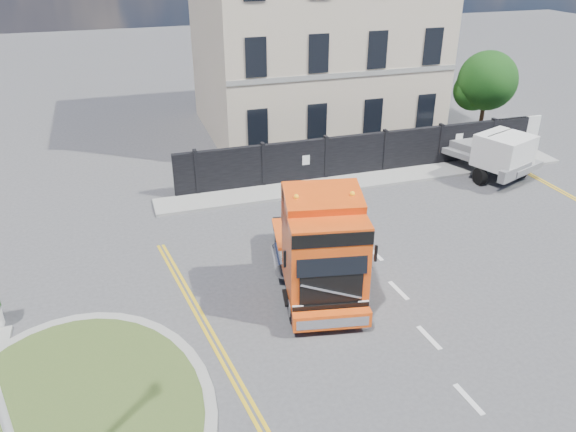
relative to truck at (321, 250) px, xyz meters
name	(u,v)px	position (x,y,z in m)	size (l,w,h in m)	color
ground	(309,300)	(-0.43, -0.21, -1.63)	(120.00, 120.00, 0.00)	#424244
traffic_island	(72,420)	(-7.43, -3.21, -1.54)	(6.80, 6.80, 0.17)	gray
hoarding_fence	(375,153)	(6.12, 8.79, -0.63)	(18.80, 0.25, 2.00)	black
georgian_building	(313,26)	(5.57, 16.29, 4.15)	(12.30, 10.30, 12.80)	beige
tree	(484,83)	(13.94, 11.89, 1.42)	(3.20, 3.20, 4.80)	#382619
pavement_far	(372,180)	(5.57, 7.89, -1.57)	(20.00, 1.60, 0.12)	gray
truck	(321,250)	(0.00, 0.00, 0.00)	(3.33, 6.37, 3.63)	black
flatbed_pickup	(494,152)	(11.17, 6.67, -0.42)	(3.91, 5.90, 2.24)	slate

